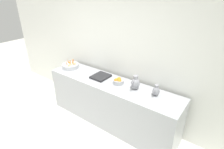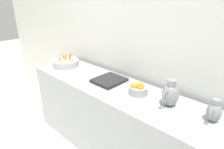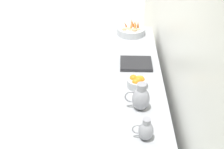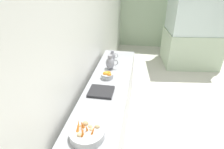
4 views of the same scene
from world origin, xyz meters
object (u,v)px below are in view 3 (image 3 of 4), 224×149
at_px(orange_bowl, 137,82).
at_px(metal_pitcher_tall, 141,98).
at_px(metal_pitcher_short, 146,130).
at_px(vegetable_colander, 131,31).

distance_m(orange_bowl, metal_pitcher_tall, 0.34).
distance_m(metal_pitcher_tall, metal_pitcher_short, 0.37).
height_order(orange_bowl, metal_pitcher_short, metal_pitcher_short).
relative_size(metal_pitcher_tall, metal_pitcher_short, 1.31).
xyz_separation_m(metal_pitcher_tall, metal_pitcher_short, (-0.02, 0.37, -0.03)).
bearing_deg(metal_pitcher_tall, orange_bowl, -88.46).
bearing_deg(vegetable_colander, metal_pitcher_short, 91.72).
height_order(orange_bowl, metal_pitcher_tall, metal_pitcher_tall).
xyz_separation_m(vegetable_colander, metal_pitcher_short, (-0.06, 1.94, 0.04)).
height_order(vegetable_colander, metal_pitcher_short, vegetable_colander).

